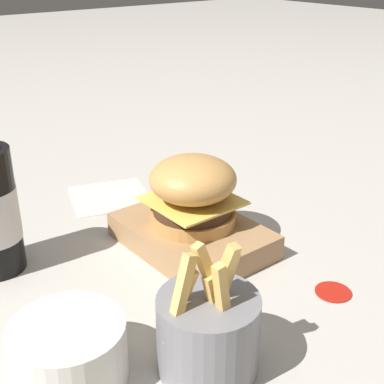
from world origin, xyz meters
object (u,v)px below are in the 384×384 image
at_px(fries_basket, 208,331).
at_px(side_bowl, 69,350).
at_px(serving_board, 192,236).
at_px(spoon, 200,182).
at_px(burger, 193,191).

bearing_deg(fries_basket, side_bowl, 57.12).
distance_m(fries_basket, side_bowl, 0.14).
height_order(serving_board, spoon, serving_board).
bearing_deg(side_bowl, fries_basket, -122.88).
relative_size(serving_board, fries_basket, 1.44).
bearing_deg(spoon, side_bowl, -29.87).
bearing_deg(fries_basket, spoon, -38.58).
xyz_separation_m(fries_basket, spoon, (0.36, -0.28, -0.04)).
bearing_deg(burger, serving_board, 130.38).
relative_size(serving_board, side_bowl, 1.85).
height_order(side_bowl, spoon, side_bowl).
height_order(serving_board, burger, burger).
xyz_separation_m(burger, side_bowl, (-0.13, 0.26, -0.05)).
xyz_separation_m(burger, fries_basket, (-0.20, 0.14, -0.04)).
xyz_separation_m(serving_board, fries_basket, (-0.20, 0.14, 0.03)).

